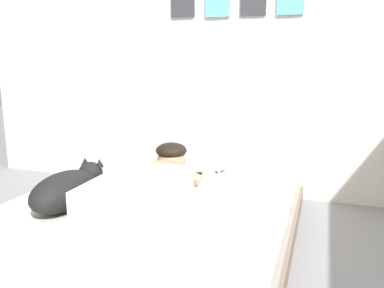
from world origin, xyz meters
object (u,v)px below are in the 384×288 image
Objects in this scene: bed at (161,219)px; cell_phone at (140,206)px; coffee_cup at (209,172)px; dog at (68,188)px; pillow at (194,163)px; person_lying at (148,184)px.

bed is 14.48× the size of cell_phone.
coffee_cup is (0.18, 0.42, 0.20)m from bed.
dog is 4.60× the size of coffee_cup.
cell_phone is at bearing 17.31° from dog.
pillow reaches higher than cell_phone.
pillow is 3.71× the size of cell_phone.
coffee_cup is 0.69m from cell_phone.
bed is 0.31m from person_lying.
person_lying is 0.61m from coffee_cup.
bed is 0.50m from coffee_cup.
coffee_cup is at bearing 53.89° from dog.
dog is at bearing -114.72° from pillow.
person_lying reaches higher than cell_phone.
pillow is 0.20m from coffee_cup.
bed is 3.53× the size of dog.
pillow is at bearing 86.73° from cell_phone.
coffee_cup is (0.15, -0.13, -0.02)m from pillow.
person_lying is (-0.01, -0.15, 0.27)m from bed.
cell_phone is at bearing -106.40° from coffee_cup.
dog is at bearing -137.46° from bed.
pillow is 1.01m from dog.
cell_phone reaches higher than bed.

